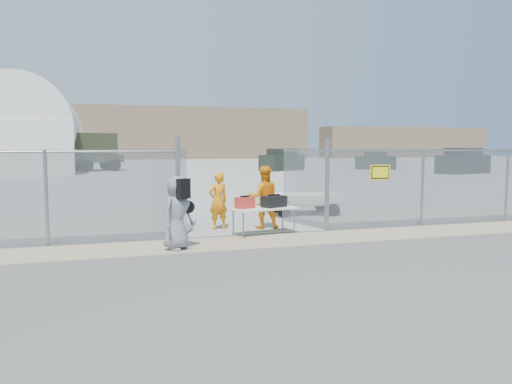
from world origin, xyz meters
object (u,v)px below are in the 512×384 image
object	(u,v)px
visitor	(177,213)
security_worker_right	(264,197)
folding_table	(264,221)
utility_trailer	(303,203)
security_worker_left	(218,201)

from	to	relation	value
visitor	security_worker_right	bearing A→B (deg)	0.13
security_worker_right	visitor	size ratio (longest dim) A/B	1.06
folding_table	utility_trailer	size ratio (longest dim) A/B	0.55
security_worker_left	folding_table	bearing A→B (deg)	110.55
security_worker_right	visitor	distance (m)	3.45
security_worker_left	visitor	bearing A→B (deg)	41.63
security_worker_left	visitor	size ratio (longest dim) A/B	0.96
folding_table	visitor	distance (m)	2.70
security_worker_left	utility_trailer	distance (m)	3.98
visitor	utility_trailer	distance (m)	6.59
security_worker_right	utility_trailer	bearing A→B (deg)	-121.57
folding_table	visitor	xyz separation A→B (m)	(-2.39, -1.17, 0.46)
utility_trailer	security_worker_right	bearing A→B (deg)	-126.86
folding_table	security_worker_right	size ratio (longest dim) A/B	0.96
visitor	folding_table	bearing A→B (deg)	-12.34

